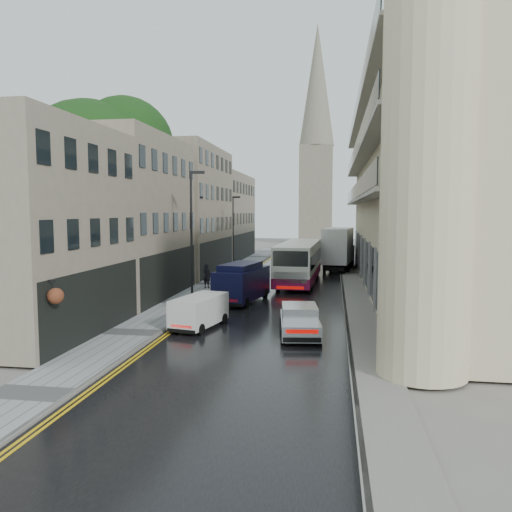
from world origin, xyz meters
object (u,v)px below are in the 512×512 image
(pedestrian, at_px, (207,276))
(lamp_post_near, at_px, (191,237))
(cream_bus, at_px, (278,267))
(navy_van, at_px, (217,285))
(tree_near, at_px, (90,197))
(white_lorry, at_px, (325,250))
(tree_far, at_px, (161,209))
(silver_hatchback, at_px, (283,327))
(white_van, at_px, (174,315))
(lamp_post_far, at_px, (233,235))

(pedestrian, height_order, lamp_post_near, lamp_post_near)
(cream_bus, xyz_separation_m, navy_van, (-2.98, -7.92, -0.34))
(cream_bus, height_order, lamp_post_near, lamp_post_near)
(tree_near, xyz_separation_m, navy_van, (9.07, -1.37, -5.57))
(white_lorry, relative_size, pedestrian, 4.36)
(tree_far, relative_size, white_lorry, 1.51)
(tree_near, xyz_separation_m, cream_bus, (12.05, 6.55, -5.23))
(silver_hatchback, bearing_deg, white_van, 159.85)
(cream_bus, xyz_separation_m, pedestrian, (-5.35, -1.34, -0.65))
(tree_far, xyz_separation_m, cream_bus, (11.75, -6.45, -4.51))
(lamp_post_far, bearing_deg, tree_far, -139.65)
(tree_near, relative_size, lamp_post_near, 1.65)
(tree_near, bearing_deg, white_van, -44.70)
(navy_van, bearing_deg, tree_far, 132.18)
(cream_bus, distance_m, silver_hatchback, 16.46)
(white_van, bearing_deg, tree_near, 147.72)
(silver_hatchback, relative_size, white_van, 1.08)
(cream_bus, bearing_deg, tree_near, -149.44)
(cream_bus, distance_m, lamp_post_far, 10.58)
(tree_far, height_order, lamp_post_far, tree_far)
(white_lorry, distance_m, silver_hatchback, 27.32)
(tree_near, relative_size, silver_hatchback, 3.41)
(silver_hatchback, bearing_deg, pedestrian, 109.32)
(tree_near, distance_m, cream_bus, 14.68)
(silver_hatchback, bearing_deg, lamp_post_near, 119.91)
(tree_near, relative_size, cream_bus, 1.12)
(silver_hatchback, bearing_deg, lamp_post_far, 99.35)
(white_lorry, xyz_separation_m, pedestrian, (-8.76, -12.28, -1.12))
(tree_far, xyz_separation_m, lamp_post_near, (6.90, -13.56, -1.90))
(navy_van, bearing_deg, white_lorry, 82.05)
(lamp_post_near, bearing_deg, navy_van, -30.48)
(tree_far, relative_size, cream_bus, 1.00)
(white_van, height_order, pedestrian, pedestrian)
(navy_van, height_order, lamp_post_near, lamp_post_near)
(tree_near, bearing_deg, tree_far, 88.68)
(navy_van, bearing_deg, lamp_post_far, 108.75)
(white_van, height_order, lamp_post_far, lamp_post_far)
(tree_near, relative_size, navy_van, 2.62)
(tree_near, distance_m, white_lorry, 23.83)
(navy_van, bearing_deg, tree_near, -177.80)
(tree_far, relative_size, pedestrian, 6.58)
(tree_far, relative_size, lamp_post_far, 1.71)
(tree_near, relative_size, white_van, 3.70)
(tree_far, xyz_separation_m, silver_hatchback, (13.80, -22.75, -5.45))
(silver_hatchback, xyz_separation_m, pedestrian, (-7.40, 14.96, 0.28))
(cream_bus, relative_size, navy_van, 2.34)
(tree_near, distance_m, pedestrian, 10.33)
(tree_far, distance_m, lamp_post_far, 7.30)
(cream_bus, bearing_deg, lamp_post_near, -122.29)
(pedestrian, relative_size, lamp_post_near, 0.22)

